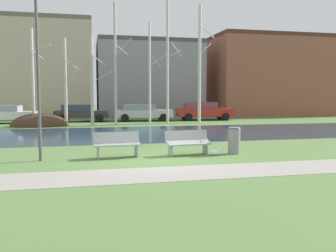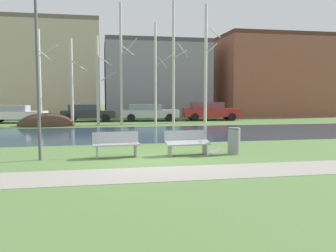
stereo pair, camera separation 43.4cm
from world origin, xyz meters
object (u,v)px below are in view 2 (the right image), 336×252
bench_left (116,144)px  parked_van_nearest_white (15,113)px  trash_bin (234,140)px  seagull (215,152)px  streetlamp (37,47)px  parked_sedan_second_dark (88,112)px  bench_right (187,142)px  parked_wagon_fourth_red (210,111)px  parked_hatch_third_silver (149,112)px

bench_left → parked_van_nearest_white: bearing=112.2°
bench_left → trash_bin: trash_bin is taller
seagull → streetlamp: (-5.92, 0.30, 3.55)m
trash_bin → parked_van_nearest_white: 20.56m
trash_bin → parked_sedan_second_dark: size_ratio=0.22×
parked_van_nearest_white → parked_sedan_second_dark: size_ratio=1.05×
bench_right → seagull: (0.90, -0.39, -0.34)m
bench_left → bench_right: 2.52m
parked_wagon_fourth_red → parked_van_nearest_white: bearing=-179.9°
bench_left → parked_wagon_fourth_red: bearing=62.9°
bench_left → bench_right: same height
bench_left → streetlamp: size_ratio=0.30×
trash_bin → parked_van_nearest_white: size_ratio=0.21×
seagull → streetlamp: streetlamp is taller
trash_bin → seagull: bearing=-163.1°
parked_hatch_third_silver → parked_sedan_second_dark: bearing=175.2°
parked_sedan_second_dark → parked_hatch_third_silver: bearing=-4.8°
parked_sedan_second_dark → trash_bin: bearing=-72.1°
bench_right → bench_left: bearing=180.0°
parked_van_nearest_white → parked_wagon_fourth_red: 15.74m
bench_right → trash_bin: trash_bin is taller
seagull → parked_hatch_third_silver: 17.58m
parked_van_nearest_white → bench_right: bearing=-60.9°
parked_sedan_second_dark → parked_hatch_third_silver: same height
bench_right → parked_hatch_third_silver: bearing=86.8°
bench_left → bench_right: bearing=0.0°
seagull → parked_van_nearest_white: size_ratio=0.10×
streetlamp → bench_left: bearing=2.0°
bench_left → streetlamp: streetlamp is taller
bench_left → trash_bin: bearing=-1.9°
streetlamp → parked_hatch_third_silver: size_ratio=1.14×
trash_bin → parked_wagon_fourth_red: 17.85m
seagull → parked_sedan_second_dark: bearing=105.3°
bench_right → streetlamp: streetlamp is taller
seagull → bench_right: bearing=156.7°
bench_left → parked_sedan_second_dark: parked_sedan_second_dark is taller
streetlamp → parked_hatch_third_silver: bearing=70.9°
bench_left → parked_sedan_second_dark: (-1.50, 17.60, 0.27)m
seagull → parked_wagon_fourth_red: 18.32m
seagull → parked_wagon_fourth_red: size_ratio=0.10×
parked_wagon_fourth_red → trash_bin: bearing=-104.7°
seagull → parked_van_nearest_white: bearing=120.8°
trash_bin → parked_van_nearest_white: parked_van_nearest_white is taller
parked_van_nearest_white → parked_sedan_second_dark: parked_sedan_second_dark is taller
bench_right → parked_sedan_second_dark: (-4.02, 17.60, 0.27)m
trash_bin → parked_van_nearest_white: (-11.22, 17.23, 0.23)m
bench_left → seagull: (3.42, -0.39, -0.34)m
trash_bin → bench_left: bearing=178.1°
trash_bin → streetlamp: 7.44m
parked_van_nearest_white → streetlamp: bearing=-75.4°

